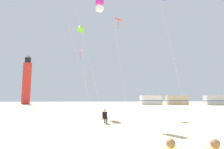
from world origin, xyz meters
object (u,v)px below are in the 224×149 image
kite_tube_lime (80,30)px  rv_van_tan (177,100)px  kite_box_magenta (100,5)px  rv_van_silver (216,100)px  rv_van_white (151,100)px  kite_diamond_rainbow (81,53)px  kite_diamond_scarlet (119,24)px  lighthouse_distant (27,81)px  kite_flyer_standing (105,116)px

kite_tube_lime → rv_van_tan: (26.95, 32.08, -9.46)m
kite_box_magenta → rv_van_silver: bearing=44.5°
rv_van_white → kite_diamond_rainbow: bearing=-121.2°
kite_diamond_scarlet → lighthouse_distant: size_ratio=0.76×
rv_van_silver → kite_diamond_rainbow: bearing=-141.0°
kite_box_magenta → lighthouse_distant: lighthouse_distant is taller
kite_diamond_scarlet → rv_van_tan: 39.96m
kite_box_magenta → kite_tube_lime: kite_box_magenta is taller
kite_tube_lime → lighthouse_distant: bearing=116.6°
kite_diamond_scarlet → rv_van_white: 36.29m
kite_flyer_standing → kite_diamond_rainbow: size_ratio=0.14×
kite_box_magenta → rv_van_tan: (24.61, 37.96, -9.87)m
kite_diamond_rainbow → rv_van_white: (18.84, 32.01, -6.43)m
kite_box_magenta → rv_van_tan: kite_box_magenta is taller
lighthouse_distant → kite_box_magenta: bearing=-64.0°
kite_box_magenta → kite_diamond_rainbow: kite_box_magenta is taller
rv_van_white → rv_van_silver: size_ratio=0.99×
lighthouse_distant → kite_diamond_rainbow: bearing=-63.3°
kite_tube_lime → rv_van_silver: size_ratio=1.78×
kite_tube_lime → rv_van_tan: size_ratio=1.76×
kite_diamond_scarlet → rv_van_white: size_ratio=1.98×
rv_van_white → rv_van_tan: size_ratio=0.98×
kite_box_magenta → rv_van_white: kite_box_magenta is taller
kite_diamond_scarlet → rv_van_silver: kite_diamond_scarlet is taller
kite_diamond_rainbow → kite_tube_lime: size_ratio=0.72×
kite_box_magenta → rv_van_white: 42.68m
rv_van_white → rv_van_silver: (17.83, -4.21, 0.00)m
kite_diamond_scarlet → rv_van_silver: 43.34m
kite_flyer_standing → kite_tube_lime: 13.73m
kite_diamond_scarlet → rv_van_silver: size_ratio=1.97×
rv_van_white → kite_diamond_scarlet: bearing=-114.2°
rv_van_silver → kite_box_magenta: bearing=-133.7°
kite_flyer_standing → rv_van_silver: (33.96, 36.69, 0.78)m
kite_tube_lime → rv_van_white: (18.92, 32.19, -9.46)m
rv_van_white → rv_van_silver: bearing=-14.0°
kite_box_magenta → kite_flyer_standing: bearing=-80.9°
kite_diamond_rainbow → kite_flyer_standing: bearing=-73.0°
kite_diamond_scarlet → rv_van_tan: kite_diamond_scarlet is taller
kite_flyer_standing → rv_van_tan: bearing=-102.5°
rv_van_tan → rv_van_silver: size_ratio=1.01×
kite_flyer_standing → kite_box_magenta: size_ratio=0.10×
rv_van_tan → kite_flyer_standing: bearing=-116.8°
kite_box_magenta → kite_tube_lime: size_ratio=1.03×
lighthouse_distant → rv_van_silver: bearing=-13.9°
kite_flyer_standing → kite_diamond_rainbow: 11.76m
kite_diamond_rainbow → rv_van_tan: (26.87, 31.91, -6.43)m
rv_van_white → rv_van_tan: 8.03m
kite_tube_lime → lighthouse_distant: 47.45m
kite_tube_lime → rv_van_white: kite_tube_lime is taller
kite_box_magenta → kite_diamond_scarlet: bearing=66.2°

